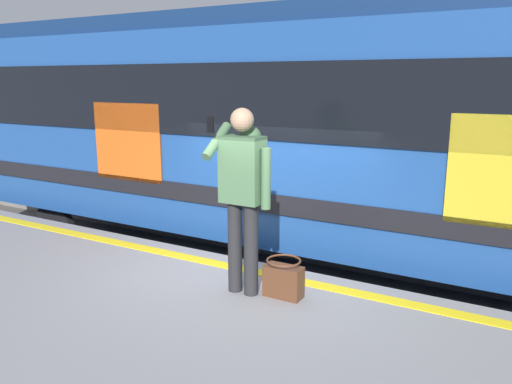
{
  "coord_description": "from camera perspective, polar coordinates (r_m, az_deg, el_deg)",
  "views": [
    {
      "loc": [
        -2.65,
        4.79,
        3.04
      ],
      "look_at": [
        -0.14,
        0.3,
        1.88
      ],
      "focal_mm": 35.12,
      "sensor_mm": 36.0,
      "label": 1
    }
  ],
  "objects": [
    {
      "name": "safety_line",
      "position": [
        5.6,
        -1.28,
        -8.81
      ],
      "size": [
        13.26,
        0.16,
        0.01
      ],
      "primitive_type": "cube",
      "color": "yellow",
      "rests_on": "platform"
    },
    {
      "name": "track_rail_near",
      "position": [
        7.21,
        5.07,
        -11.57
      ],
      "size": [
        17.59,
        0.08,
        0.16
      ],
      "primitive_type": "cube",
      "color": "slate",
      "rests_on": "ground"
    },
    {
      "name": "track_rail_far",
      "position": [
        8.45,
        9.12,
        -7.97
      ],
      "size": [
        17.59,
        0.08,
        0.16
      ],
      "primitive_type": "cube",
      "color": "slate",
      "rests_on": "ground"
    },
    {
      "name": "handbag",
      "position": [
        4.9,
        3.15,
        -9.92
      ],
      "size": [
        0.37,
        0.34,
        0.38
      ],
      "color": "#59331E",
      "rests_on": "platform"
    },
    {
      "name": "ground_plane",
      "position": [
        6.26,
        0.21,
        -16.35
      ],
      "size": [
        23.85,
        23.85,
        0.0
      ],
      "primitive_type": "plane",
      "color": "#4C4742"
    },
    {
      "name": "passenger",
      "position": [
        4.73,
        -1.47,
        0.66
      ],
      "size": [
        0.57,
        0.55,
        1.81
      ],
      "color": "#262628",
      "rests_on": "platform"
    },
    {
      "name": "train_carriage",
      "position": [
        7.23,
        8.36,
        7.63
      ],
      "size": [
        13.91,
        3.0,
        3.76
      ],
      "color": "#1E478C",
      "rests_on": "ground"
    }
  ]
}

